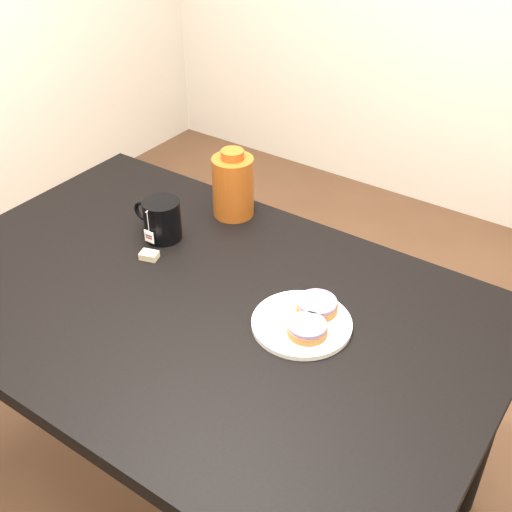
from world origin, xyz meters
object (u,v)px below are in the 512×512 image
at_px(table, 200,325).
at_px(bagel_front, 307,328).
at_px(bagel_back, 317,305).
at_px(teabag_pouch, 149,255).
at_px(bagel_package, 233,185).
at_px(mug, 161,219).
at_px(plate, 302,323).

distance_m(table, bagel_front, 0.30).
xyz_separation_m(bagel_back, teabag_pouch, (-0.46, -0.05, -0.02)).
xyz_separation_m(bagel_front, bagel_package, (-0.44, 0.33, 0.06)).
distance_m(table, mug, 0.32).
bearing_deg(table, plate, 12.74).
xyz_separation_m(table, plate, (0.25, 0.06, 0.09)).
bearing_deg(bagel_front, bagel_package, 143.43).
relative_size(bagel_back, bagel_package, 0.57).
bearing_deg(table, bagel_back, 23.21).
height_order(table, bagel_back, bagel_back).
xyz_separation_m(table, bagel_back, (0.26, 0.11, 0.11)).
relative_size(table, plate, 6.23).
relative_size(teabag_pouch, bagel_package, 0.23).
distance_m(table, plate, 0.27).
relative_size(plate, mug, 1.53).
height_order(table, plate, plate).
height_order(mug, bagel_package, bagel_package).
bearing_deg(bagel_back, bagel_package, 149.40).
bearing_deg(bagel_package, bagel_front, -36.57).
distance_m(bagel_back, teabag_pouch, 0.47).
relative_size(bagel_back, mug, 0.76).
bearing_deg(plate, bagel_front, -41.57).
relative_size(plate, teabag_pouch, 4.99).
xyz_separation_m(plate, bagel_package, (-0.41, 0.30, 0.08)).
bearing_deg(plate, teabag_pouch, -179.91).
bearing_deg(table, bagel_package, 114.11).
distance_m(plate, mug, 0.50).
xyz_separation_m(bagel_front, mug, (-0.52, 0.12, 0.03)).
distance_m(table, teabag_pouch, 0.23).
height_order(table, bagel_package, bagel_package).
bearing_deg(bagel_back, plate, -97.08).
relative_size(bagel_back, bagel_front, 0.90).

